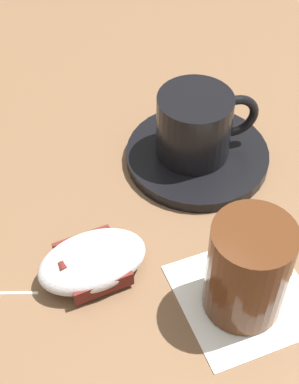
{
  "coord_description": "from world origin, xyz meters",
  "views": [
    {
      "loc": [
        0.3,
        -0.26,
        0.47
      ],
      "look_at": [
        -0.04,
        -0.05,
        0.03
      ],
      "focal_mm": 55.0,
      "sensor_mm": 36.0,
      "label": 1
    }
  ],
  "objects_px": {
    "computer_mouse": "(92,261)",
    "drinking_glass": "(248,269)",
    "coffee_cup": "(196,125)",
    "saucer": "(197,156)"
  },
  "relations": [
    {
      "from": "computer_mouse",
      "to": "drinking_glass",
      "type": "height_order",
      "value": "drinking_glass"
    },
    {
      "from": "coffee_cup",
      "to": "computer_mouse",
      "type": "distance_m",
      "value": 0.19
    },
    {
      "from": "coffee_cup",
      "to": "computer_mouse",
      "type": "bearing_deg",
      "value": -65.93
    },
    {
      "from": "coffee_cup",
      "to": "drinking_glass",
      "type": "distance_m",
      "value": 0.19
    },
    {
      "from": "saucer",
      "to": "computer_mouse",
      "type": "bearing_deg",
      "value": -67.11
    },
    {
      "from": "saucer",
      "to": "computer_mouse",
      "type": "relative_size",
      "value": 1.42
    },
    {
      "from": "coffee_cup",
      "to": "computer_mouse",
      "type": "height_order",
      "value": "coffee_cup"
    },
    {
      "from": "saucer",
      "to": "drinking_glass",
      "type": "distance_m",
      "value": 0.19
    },
    {
      "from": "saucer",
      "to": "coffee_cup",
      "type": "distance_m",
      "value": 0.04
    },
    {
      "from": "coffee_cup",
      "to": "drinking_glass",
      "type": "relative_size",
      "value": 1.11
    }
  ]
}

